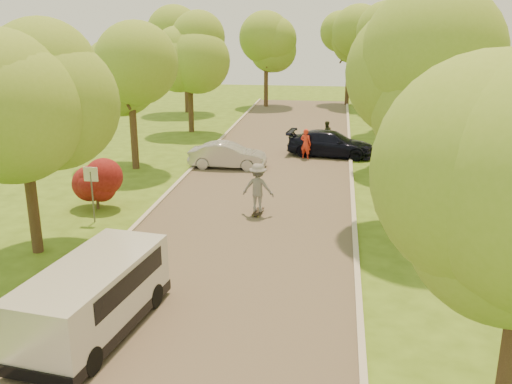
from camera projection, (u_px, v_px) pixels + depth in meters
The scene contains 23 objects.
ground at pixel (222, 276), 17.28m from camera, with size 100.00×100.00×0.00m, color #3F6016.
road at pixel (259, 197), 24.84m from camera, with size 8.00×60.00×0.01m, color #4C4438.
curb_left at pixel (169, 192), 25.38m from camera, with size 0.18×60.00×0.12m, color #B2AD9E.
curb_right at pixel (353, 200), 24.27m from camera, with size 0.18×60.00×0.12m, color #B2AD9E.
street_sign at pixel (91, 183), 21.39m from camera, with size 0.55×0.06×2.17m.
red_shrub at pixel (96, 183), 23.01m from camera, with size 1.70×1.70×1.95m.
tree_l_mida at pixel (26, 97), 17.56m from camera, with size 4.71×4.60×7.39m.
tree_l_midb at pixel (134, 79), 28.20m from camera, with size 4.30×4.20×6.62m.
tree_l_far at pixel (192, 49), 37.34m from camera, with size 4.92×4.80×7.79m.
tree_r_mida at pixel (451, 78), 19.41m from camera, with size 5.13×5.00×7.95m.
tree_r_midb at pixel (408, 73), 28.18m from camera, with size 4.51×4.40×7.01m.
tree_r_far at pixel (402, 44), 37.27m from camera, with size 5.33×5.20×8.34m.
tree_bg_a at pixel (188, 46), 45.28m from camera, with size 5.12×5.00×7.72m.
tree_bg_b at pixel (404, 43), 44.78m from camera, with size 5.12×5.00×7.95m.
tree_bg_c at pixel (269, 47), 48.33m from camera, with size 4.92×4.80×7.33m.
tree_bg_d at pixel (352, 43), 49.18m from camera, with size 5.12×5.00×7.72m.
minivan at pixel (94, 297), 14.01m from camera, with size 2.53×5.05×1.80m.
silver_sedan at pixel (228, 155), 29.50m from camera, with size 1.39×3.98×1.31m, color #A9A8AD.
dark_sedan at pixel (331, 144), 31.95m from camera, with size 1.98×4.88×1.42m, color black.
longboard at pixel (258, 212), 22.68m from camera, with size 0.39×1.03×0.12m.
skateboarder at pixel (258, 188), 22.38m from camera, with size 1.26×0.73×1.95m, color slate.
person_striped at pixel (306, 144), 31.29m from camera, with size 0.61×0.40×1.68m, color red.
person_olive at pixel (326, 133), 34.57m from camera, with size 0.73×0.57×1.50m, color #2A321E.
Camera 1 is at (3.26, -15.44, 7.55)m, focal length 40.00 mm.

